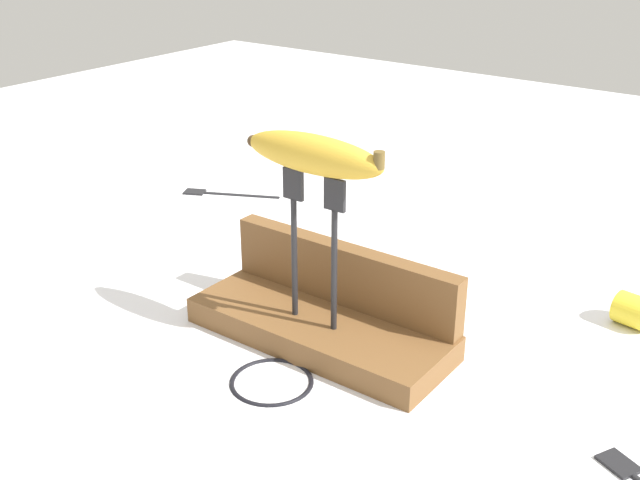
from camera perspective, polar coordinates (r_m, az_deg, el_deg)
name	(u,v)px	position (r m, az deg, el deg)	size (l,w,h in m)	color
ground_plane	(320,340)	(0.95, 0.00, -7.31)	(3.00, 3.00, 0.00)	silver
wooden_board	(320,329)	(0.94, 0.00, -6.48)	(0.32, 0.12, 0.03)	brown
board_backstop	(344,274)	(0.95, 1.79, -2.49)	(0.31, 0.02, 0.07)	brown
fork_stand_center	(314,236)	(0.87, -0.45, 0.31)	(0.08, 0.01, 0.18)	black
banana_raised_center	(313,154)	(0.84, -0.48, 6.28)	(0.18, 0.04, 0.04)	gold
fork_fallen_far	(218,193)	(1.41, -7.43, 3.46)	(0.16, 0.09, 0.01)	black
banana_chunk_far	(633,310)	(1.04, 21.84, -4.79)	(0.05, 0.05, 0.04)	yellow
wire_coil	(272,380)	(0.87, -3.56, -10.17)	(0.09, 0.09, 0.01)	black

